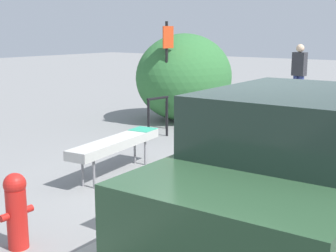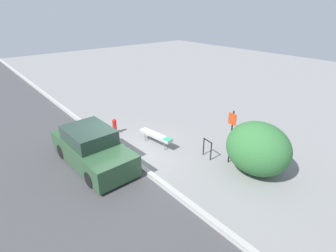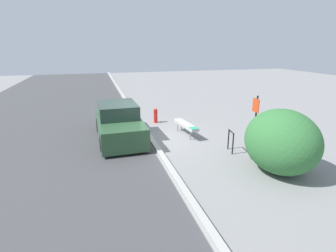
{
  "view_description": "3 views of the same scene",
  "coord_description": "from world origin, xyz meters",
  "px_view_note": "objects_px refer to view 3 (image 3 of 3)",
  "views": [
    {
      "loc": [
        -5.02,
        -2.92,
        2.1
      ],
      "look_at": [
        0.68,
        1.29,
        0.66
      ],
      "focal_mm": 50.0,
      "sensor_mm": 36.0,
      "label": 1
    },
    {
      "loc": [
        8.6,
        -4.83,
        5.96
      ],
      "look_at": [
        0.37,
        2.01,
        1.03
      ],
      "focal_mm": 28.0,
      "sensor_mm": 36.0,
      "label": 2
    },
    {
      "loc": [
        10.55,
        -2.16,
        3.9
      ],
      "look_at": [
        1.22,
        0.46,
        0.92
      ],
      "focal_mm": 28.0,
      "sensor_mm": 36.0,
      "label": 3
    }
  ],
  "objects_px": {
    "bike_rack": "(231,139)",
    "parked_car_near": "(119,123)",
    "fire_hydrant": "(156,115)",
    "bench": "(186,125)",
    "sign_post": "(255,122)"
  },
  "relations": [
    {
      "from": "fire_hydrant",
      "to": "parked_car_near",
      "type": "bearing_deg",
      "value": -47.11
    },
    {
      "from": "bench",
      "to": "sign_post",
      "type": "relative_size",
      "value": 0.82
    },
    {
      "from": "sign_post",
      "to": "fire_hydrant",
      "type": "xyz_separation_m",
      "value": [
        -5.49,
        -2.25,
        -0.98
      ]
    },
    {
      "from": "bike_rack",
      "to": "sign_post",
      "type": "bearing_deg",
      "value": 25.13
    },
    {
      "from": "fire_hydrant",
      "to": "parked_car_near",
      "type": "distance_m",
      "value": 2.87
    },
    {
      "from": "bike_rack",
      "to": "fire_hydrant",
      "type": "bearing_deg",
      "value": -158.27
    },
    {
      "from": "bench",
      "to": "fire_hydrant",
      "type": "xyz_separation_m",
      "value": [
        -2.35,
        -0.86,
        -0.07
      ]
    },
    {
      "from": "bike_rack",
      "to": "bench",
      "type": "bearing_deg",
      "value": -156.55
    },
    {
      "from": "bench",
      "to": "parked_car_near",
      "type": "xyz_separation_m",
      "value": [
        -0.41,
        -2.95,
        0.21
      ]
    },
    {
      "from": "bench",
      "to": "sign_post",
      "type": "bearing_deg",
      "value": 16.85
    },
    {
      "from": "parked_car_near",
      "to": "fire_hydrant",
      "type": "bearing_deg",
      "value": 131.19
    },
    {
      "from": "fire_hydrant",
      "to": "bike_rack",
      "type": "bearing_deg",
      "value": 21.73
    },
    {
      "from": "bike_rack",
      "to": "parked_car_near",
      "type": "xyz_separation_m",
      "value": [
        -2.71,
        -3.95,
        0.18
      ]
    },
    {
      "from": "fire_hydrant",
      "to": "parked_car_near",
      "type": "height_order",
      "value": "parked_car_near"
    },
    {
      "from": "bench",
      "to": "parked_car_near",
      "type": "distance_m",
      "value": 2.98
    }
  ]
}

